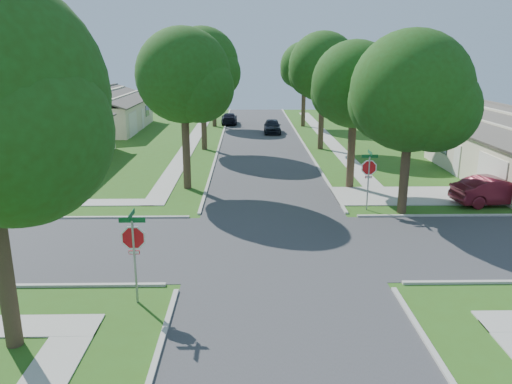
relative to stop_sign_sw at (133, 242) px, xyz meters
The scene contains 20 objects.
ground 6.95m from the stop_sign_sw, 45.00° to the left, with size 100.00×100.00×0.00m, color #305818.
road_ns 6.95m from the stop_sign_sw, 45.00° to the left, with size 7.00×100.00×0.02m, color #333335.
sidewalk_ne 32.61m from the stop_sign_sw, 70.62° to the left, with size 1.20×40.00×0.04m, color #9E9B91.
sidewalk_nw 30.80m from the stop_sign_sw, 92.61° to the left, with size 1.20×40.00×0.04m, color #9E9B91.
driveway 17.38m from the stop_sign_sw, 43.12° to the left, with size 8.80×3.60×0.05m, color #9E9B91.
stop_sign_sw is the anchor object (origin of this frame).
stop_sign_ne 13.29m from the stop_sign_sw, 45.00° to the left, with size 1.05×0.80×2.98m.
tree_e_near 17.04m from the stop_sign_sw, 55.41° to the left, with size 4.97×4.80×8.28m.
tree_e_mid 27.71m from the stop_sign_sw, 69.80° to the left, with size 5.59×5.40×9.21m.
tree_e_far 40.04m from the stop_sign_sw, 76.27° to the left, with size 5.17×5.00×8.72m.
tree_w_near 14.30m from the stop_sign_sw, 89.77° to the left, with size 5.38×5.20×8.97m.
tree_w_mid 26.09m from the stop_sign_sw, 89.87° to the left, with size 5.80×5.60×9.56m.
tree_w_far 38.86m from the stop_sign_sw, 89.93° to the left, with size 4.76×4.60×8.04m.
tree_ne_corner 14.64m from the stop_sign_sw, 38.84° to the left, with size 5.80×5.60×8.66m.
house_ne_far 39.55m from the stop_sign_sw, 58.45° to the left, with size 8.42×13.60×4.23m.
house_nw_near 22.71m from the stop_sign_sw, 119.83° to the left, with size 8.42×13.60×4.23m.
house_nw_far 38.40m from the stop_sign_sw, 107.10° to the left, with size 8.42×13.60×4.23m.
car_driveway 19.19m from the stop_sign_sw, 32.20° to the left, with size 1.53×4.38×1.44m, color #5A121D.
car_curb_east 34.60m from the stop_sign_sw, 80.17° to the left, with size 1.60×3.97×1.35m, color black.
car_curb_west 40.55m from the stop_sign_sw, 87.88° to the left, with size 1.70×4.19×1.22m, color black.
Camera 1 is at (-1.23, -18.90, 7.56)m, focal length 35.00 mm.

